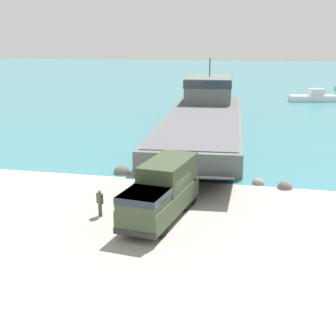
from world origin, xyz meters
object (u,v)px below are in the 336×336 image
Objects in this scene: moored_boat_a at (313,97)px; landing_craft at (205,111)px; soldier_on_ramp at (100,201)px; military_truck at (162,191)px.

landing_craft is at bearing 136.11° from moored_boat_a.
moored_boat_a is (16.39, 56.21, -0.26)m from soldier_on_ramp.
landing_craft is 5.26× the size of moored_boat_a.
soldier_on_ramp is (-1.99, -30.09, -0.87)m from landing_craft.
military_truck is 57.09m from moored_boat_a.
military_truck reaches higher than moored_boat_a.
military_truck is 4.77× the size of soldier_on_ramp.
military_truck is at bearing 152.10° from moored_boat_a.
soldier_on_ramp is (-3.68, -0.56, -0.70)m from military_truck.
military_truck reaches higher than soldier_on_ramp.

